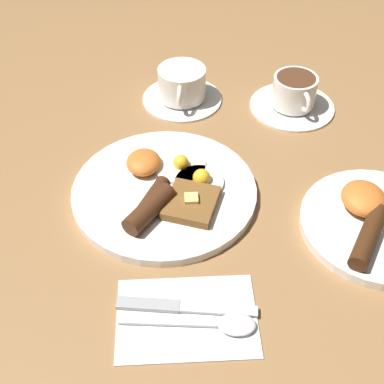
{
  "coord_description": "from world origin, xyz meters",
  "views": [
    {
      "loc": [
        0.6,
        0.04,
        0.59
      ],
      "look_at": [
        0.02,
        0.04,
        0.03
      ],
      "focal_mm": 50.0,
      "sensor_mm": 36.0,
      "label": 1
    }
  ],
  "objects_px": {
    "teacup_far": "(294,96)",
    "spoon": "(222,324)",
    "knife": "(178,306)",
    "teacup_near": "(182,87)",
    "breakfast_plate_far": "(377,220)",
    "breakfast_plate_near": "(165,190)"
  },
  "relations": [
    {
      "from": "breakfast_plate_far",
      "to": "spoon",
      "type": "relative_size",
      "value": 1.32
    },
    {
      "from": "teacup_far",
      "to": "knife",
      "type": "relative_size",
      "value": 0.87
    },
    {
      "from": "breakfast_plate_far",
      "to": "knife",
      "type": "bearing_deg",
      "value": -63.45
    },
    {
      "from": "breakfast_plate_far",
      "to": "knife",
      "type": "xyz_separation_m",
      "value": [
        0.14,
        -0.29,
        -0.01
      ]
    },
    {
      "from": "teacup_far",
      "to": "knife",
      "type": "height_order",
      "value": "teacup_far"
    },
    {
      "from": "teacup_far",
      "to": "spoon",
      "type": "relative_size",
      "value": 0.91
    },
    {
      "from": "breakfast_plate_near",
      "to": "spoon",
      "type": "height_order",
      "value": "breakfast_plate_near"
    },
    {
      "from": "teacup_near",
      "to": "knife",
      "type": "bearing_deg",
      "value": 0.18
    },
    {
      "from": "teacup_far",
      "to": "knife",
      "type": "bearing_deg",
      "value": -24.83
    },
    {
      "from": "breakfast_plate_far",
      "to": "teacup_far",
      "type": "distance_m",
      "value": 0.31
    },
    {
      "from": "breakfast_plate_near",
      "to": "teacup_near",
      "type": "bearing_deg",
      "value": 175.04
    },
    {
      "from": "teacup_near",
      "to": "teacup_far",
      "type": "distance_m",
      "value": 0.21
    },
    {
      "from": "breakfast_plate_near",
      "to": "spoon",
      "type": "xyz_separation_m",
      "value": [
        0.23,
        0.08,
        -0.0
      ]
    },
    {
      "from": "breakfast_plate_far",
      "to": "breakfast_plate_near",
      "type": "bearing_deg",
      "value": -101.79
    },
    {
      "from": "breakfast_plate_near",
      "to": "spoon",
      "type": "bearing_deg",
      "value": 18.47
    },
    {
      "from": "breakfast_plate_far",
      "to": "teacup_near",
      "type": "distance_m",
      "value": 0.44
    },
    {
      "from": "teacup_near",
      "to": "spoon",
      "type": "height_order",
      "value": "teacup_near"
    },
    {
      "from": "teacup_near",
      "to": "knife",
      "type": "relative_size",
      "value": 0.83
    },
    {
      "from": "knife",
      "to": "teacup_near",
      "type": "bearing_deg",
      "value": 94.61
    },
    {
      "from": "breakfast_plate_far",
      "to": "teacup_near",
      "type": "height_order",
      "value": "teacup_near"
    },
    {
      "from": "teacup_far",
      "to": "spoon",
      "type": "xyz_separation_m",
      "value": [
        0.47,
        -0.15,
        -0.02
      ]
    },
    {
      "from": "breakfast_plate_far",
      "to": "spoon",
      "type": "bearing_deg",
      "value": -53.85
    }
  ]
}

